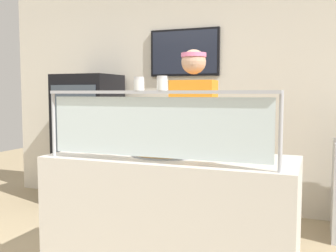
{
  "coord_description": "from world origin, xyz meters",
  "views": [
    {
      "loc": [
        1.81,
        -2.16,
        1.39
      ],
      "look_at": [
        0.82,
        0.39,
        1.16
      ],
      "focal_mm": 41.57,
      "sensor_mm": 36.0,
      "label": 1
    }
  ],
  "objects_px": {
    "pizza_server": "(170,150)",
    "drink_fridge": "(89,140)",
    "pizza_tray": "(166,152)",
    "parmesan_shaker": "(139,85)",
    "worker_figure": "(194,138)",
    "pepper_flake_shaker": "(162,84)"
  },
  "relations": [
    {
      "from": "parmesan_shaker",
      "to": "pepper_flake_shaker",
      "type": "height_order",
      "value": "pepper_flake_shaker"
    },
    {
      "from": "pizza_server",
      "to": "parmesan_shaker",
      "type": "distance_m",
      "value": 0.57
    },
    {
      "from": "parmesan_shaker",
      "to": "pepper_flake_shaker",
      "type": "bearing_deg",
      "value": -0.0
    },
    {
      "from": "pizza_server",
      "to": "parmesan_shaker",
      "type": "xyz_separation_m",
      "value": [
        -0.08,
        -0.33,
        0.46
      ]
    },
    {
      "from": "pizza_server",
      "to": "parmesan_shaker",
      "type": "relative_size",
      "value": 3.28
    },
    {
      "from": "pizza_tray",
      "to": "parmesan_shaker",
      "type": "bearing_deg",
      "value": -97.89
    },
    {
      "from": "parmesan_shaker",
      "to": "drink_fridge",
      "type": "bearing_deg",
      "value": 130.28
    },
    {
      "from": "pizza_tray",
      "to": "parmesan_shaker",
      "type": "relative_size",
      "value": 5.95
    },
    {
      "from": "pizza_server",
      "to": "pepper_flake_shaker",
      "type": "relative_size",
      "value": 3.14
    },
    {
      "from": "worker_figure",
      "to": "pepper_flake_shaker",
      "type": "bearing_deg",
      "value": -84.11
    },
    {
      "from": "pizza_tray",
      "to": "drink_fridge",
      "type": "height_order",
      "value": "drink_fridge"
    },
    {
      "from": "parmesan_shaker",
      "to": "drink_fridge",
      "type": "xyz_separation_m",
      "value": [
        -1.58,
        1.86,
        -0.64
      ]
    },
    {
      "from": "pizza_server",
      "to": "parmesan_shaker",
      "type": "height_order",
      "value": "parmesan_shaker"
    },
    {
      "from": "pizza_tray",
      "to": "pepper_flake_shaker",
      "type": "relative_size",
      "value": 5.69
    },
    {
      "from": "pizza_server",
      "to": "worker_figure",
      "type": "xyz_separation_m",
      "value": [
        -0.02,
        0.64,
        0.02
      ]
    },
    {
      "from": "pizza_tray",
      "to": "worker_figure",
      "type": "distance_m",
      "value": 0.62
    },
    {
      "from": "pizza_server",
      "to": "worker_figure",
      "type": "relative_size",
      "value": 0.16
    },
    {
      "from": "pepper_flake_shaker",
      "to": "worker_figure",
      "type": "bearing_deg",
      "value": 95.89
    },
    {
      "from": "parmesan_shaker",
      "to": "drink_fridge",
      "type": "distance_m",
      "value": 2.52
    },
    {
      "from": "pizza_server",
      "to": "pepper_flake_shaker",
      "type": "xyz_separation_m",
      "value": [
        0.08,
        -0.33,
        0.46
      ]
    },
    {
      "from": "pizza_tray",
      "to": "drink_fridge",
      "type": "xyz_separation_m",
      "value": [
        -1.62,
        1.51,
        -0.16
      ]
    },
    {
      "from": "pizza_server",
      "to": "drink_fridge",
      "type": "xyz_separation_m",
      "value": [
        -1.66,
        1.53,
        -0.18
      ]
    }
  ]
}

